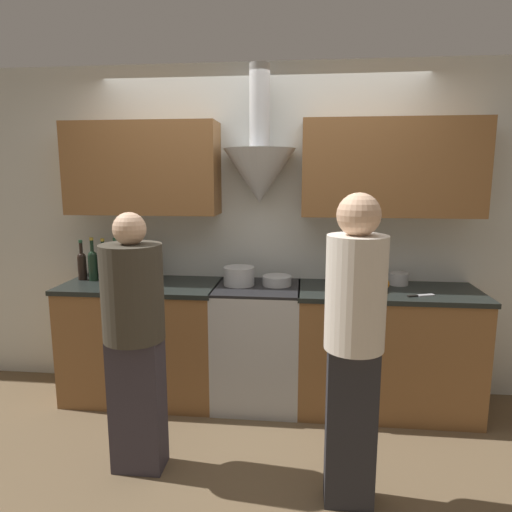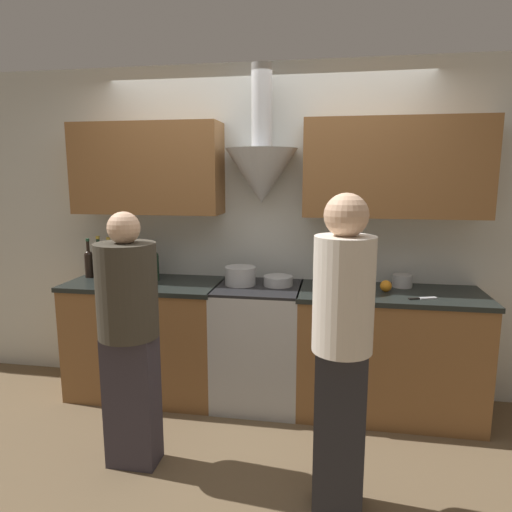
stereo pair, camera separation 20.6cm
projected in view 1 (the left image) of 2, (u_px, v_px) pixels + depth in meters
The scene contains 19 objects.
ground_plane at pixel (253, 422), 3.28m from camera, with size 12.00×12.00×0.00m, color brown.
wall_back at pixel (264, 211), 3.60m from camera, with size 8.40×0.54×2.60m.
counter_left at pixel (144, 340), 3.61m from camera, with size 1.20×0.62×0.92m.
counter_right at pixel (386, 349), 3.42m from camera, with size 1.32×0.62×0.92m.
stove_range at pixel (257, 344), 3.52m from camera, with size 0.64×0.60×0.92m.
wine_bottle_0 at pixel (82, 264), 3.64m from camera, with size 0.07×0.07×0.32m.
wine_bottle_1 at pixel (93, 264), 3.61m from camera, with size 0.07×0.07×0.34m.
wine_bottle_2 at pixel (104, 264), 3.60m from camera, with size 0.07×0.07×0.34m.
wine_bottle_3 at pixel (116, 264), 3.60m from camera, with size 0.07×0.07×0.34m.
wine_bottle_4 at pixel (128, 263), 3.60m from camera, with size 0.07×0.07×0.35m.
wine_bottle_5 at pixel (138, 265), 3.58m from camera, with size 0.07×0.07×0.33m.
wine_bottle_6 at pixel (150, 265), 3.56m from camera, with size 0.07×0.07×0.32m.
stock_pot at pixel (239, 276), 3.47m from camera, with size 0.24×0.24×0.14m.
mixing_bowl at pixel (277, 280), 3.47m from camera, with size 0.22×0.22×0.07m.
orange_fruit at pixel (384, 284), 3.33m from camera, with size 0.08×0.08×0.08m.
saucepan at pixel (398, 279), 3.48m from camera, with size 0.15×0.15×0.09m.
chefs_knife at pixel (421, 295), 3.16m from camera, with size 0.20×0.10×0.01m.
person_foreground_left at pixel (135, 334), 2.63m from camera, with size 0.35×0.35×1.55m.
person_foreground_right at pixel (354, 337), 2.32m from camera, with size 0.30×0.30×1.67m.
Camera 1 is at (0.34, -3.00, 1.75)m, focal length 32.00 mm.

